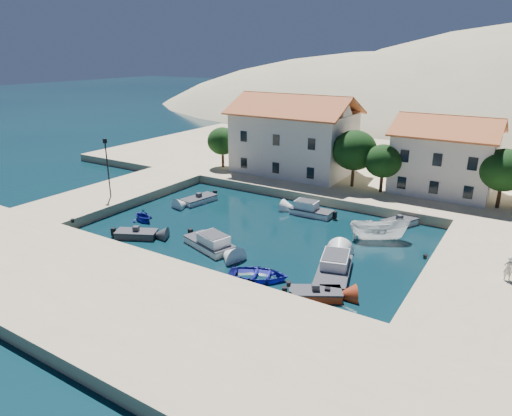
# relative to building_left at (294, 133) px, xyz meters

# --- Properties ---
(ground) EXTENTS (400.00, 400.00, 0.00)m
(ground) POSITION_rel_building_left_xyz_m (6.00, -28.00, -5.94)
(ground) COLOR black
(ground) RESTS_ON ground
(quay_south) EXTENTS (52.00, 12.00, 1.00)m
(quay_south) POSITION_rel_building_left_xyz_m (6.00, -34.00, -5.44)
(quay_south) COLOR tan
(quay_south) RESTS_ON ground
(quay_east) EXTENTS (11.00, 20.00, 1.00)m
(quay_east) POSITION_rel_building_left_xyz_m (26.50, -18.00, -5.44)
(quay_east) COLOR tan
(quay_east) RESTS_ON ground
(quay_west) EXTENTS (8.00, 20.00, 1.00)m
(quay_west) POSITION_rel_building_left_xyz_m (-13.00, -18.00, -5.44)
(quay_west) COLOR tan
(quay_west) RESTS_ON ground
(quay_north) EXTENTS (80.00, 36.00, 1.00)m
(quay_north) POSITION_rel_building_left_xyz_m (8.00, 10.00, -5.44)
(quay_north) COLOR tan
(quay_north) RESTS_ON ground
(building_left) EXTENTS (14.70, 9.45, 9.70)m
(building_left) POSITION_rel_building_left_xyz_m (0.00, 0.00, 0.00)
(building_left) COLOR beige
(building_left) RESTS_ON quay_north
(building_mid) EXTENTS (10.50, 8.40, 8.30)m
(building_mid) POSITION_rel_building_left_xyz_m (18.00, 1.00, -0.71)
(building_mid) COLOR beige
(building_mid) RESTS_ON quay_north
(trees) EXTENTS (37.30, 5.30, 6.45)m
(trees) POSITION_rel_building_left_xyz_m (10.51, -2.54, -1.10)
(trees) COLOR #382314
(trees) RESTS_ON quay_north
(lamppost) EXTENTS (0.35, 0.25, 6.22)m
(lamppost) POSITION_rel_building_left_xyz_m (-11.50, -20.00, -1.18)
(lamppost) COLOR black
(lamppost) RESTS_ON quay_west
(bollards) EXTENTS (29.36, 9.56, 0.30)m
(bollards) POSITION_rel_building_left_xyz_m (8.80, -24.13, -4.79)
(bollards) COLOR black
(bollards) RESTS_ON ground
(motorboat_grey_sw) EXTENTS (3.95, 3.06, 1.25)m
(motorboat_grey_sw) POSITION_rel_building_left_xyz_m (-2.61, -24.93, -5.64)
(motorboat_grey_sw) COLOR #35363B
(motorboat_grey_sw) RESTS_ON ground
(cabin_cruiser_south) EXTENTS (5.33, 3.51, 1.60)m
(cabin_cruiser_south) POSITION_rel_building_left_xyz_m (4.25, -23.25, -5.46)
(cabin_cruiser_south) COLOR white
(cabin_cruiser_south) RESTS_ON ground
(rowboat_south) EXTENTS (5.22, 4.50, 0.91)m
(rowboat_south) POSITION_rel_building_left_xyz_m (10.75, -25.76, -5.94)
(rowboat_south) COLOR navy
(rowboat_south) RESTS_ON ground
(motorboat_red_se) EXTENTS (3.85, 3.16, 1.25)m
(motorboat_red_se) POSITION_rel_building_left_xyz_m (15.45, -26.07, -5.64)
(motorboat_red_se) COLOR maroon
(motorboat_red_se) RESTS_ON ground
(cabin_cruiser_east) EXTENTS (3.73, 6.06, 1.60)m
(cabin_cruiser_east) POSITION_rel_building_left_xyz_m (15.25, -22.50, -5.46)
(cabin_cruiser_east) COLOR white
(cabin_cruiser_east) RESTS_ON ground
(boat_east) EXTENTS (5.47, 4.26, 2.00)m
(boat_east) POSITION_rel_building_left_xyz_m (15.91, -13.94, -5.94)
(boat_east) COLOR white
(boat_east) RESTS_ON ground
(motorboat_white_ne) EXTENTS (3.09, 3.93, 1.25)m
(motorboat_white_ne) POSITION_rel_building_left_xyz_m (16.45, -9.51, -5.64)
(motorboat_white_ne) COLOR white
(motorboat_white_ne) RESTS_ON ground
(rowboat_west) EXTENTS (3.09, 2.83, 1.37)m
(rowboat_west) POSITION_rel_building_left_xyz_m (-5.20, -21.57, -5.94)
(rowboat_west) COLOR navy
(rowboat_west) RESTS_ON ground
(motorboat_white_west) EXTENTS (2.50, 4.31, 1.25)m
(motorboat_white_west) POSITION_rel_building_left_xyz_m (-4.17, -14.15, -5.64)
(motorboat_white_west) COLOR white
(motorboat_white_west) RESTS_ON ground
(cabin_cruiser_north) EXTENTS (4.32, 1.92, 1.60)m
(cabin_cruiser_north) POSITION_rel_building_left_xyz_m (8.09, -11.30, -5.46)
(cabin_cruiser_north) COLOR white
(cabin_cruiser_north) RESTS_ON ground
(pedestrian) EXTENTS (0.76, 0.68, 1.74)m
(pedestrian) POSITION_rel_building_left_xyz_m (26.17, -18.48, -4.07)
(pedestrian) COLOR beige
(pedestrian) RESTS_ON quay_east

